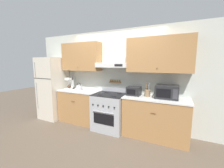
{
  "coord_description": "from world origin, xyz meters",
  "views": [
    {
      "loc": [
        1.49,
        -2.79,
        1.67
      ],
      "look_at": [
        0.06,
        0.25,
        1.18
      ],
      "focal_mm": 22.0,
      "sensor_mm": 36.0,
      "label": 1
    }
  ],
  "objects_px": {
    "tea_kettle": "(79,87)",
    "refrigerator": "(53,88)",
    "stove_range": "(110,111)",
    "utensil_crock": "(147,93)",
    "toaster_oven": "(134,91)",
    "microwave": "(167,92)",
    "coffee_maker": "(70,83)"
  },
  "relations": [
    {
      "from": "coffee_maker",
      "to": "refrigerator",
      "type": "bearing_deg",
      "value": -164.8
    },
    {
      "from": "refrigerator",
      "to": "tea_kettle",
      "type": "relative_size",
      "value": 8.95
    },
    {
      "from": "utensil_crock",
      "to": "stove_range",
      "type": "bearing_deg",
      "value": -174.05
    },
    {
      "from": "stove_range",
      "to": "coffee_maker",
      "type": "bearing_deg",
      "value": 174.75
    },
    {
      "from": "refrigerator",
      "to": "toaster_oven",
      "type": "height_order",
      "value": "refrigerator"
    },
    {
      "from": "refrigerator",
      "to": "microwave",
      "type": "height_order",
      "value": "refrigerator"
    },
    {
      "from": "refrigerator",
      "to": "coffee_maker",
      "type": "xyz_separation_m",
      "value": [
        0.55,
        0.15,
        0.17
      ]
    },
    {
      "from": "tea_kettle",
      "to": "toaster_oven",
      "type": "relative_size",
      "value": 0.65
    },
    {
      "from": "refrigerator",
      "to": "stove_range",
      "type": "bearing_deg",
      "value": 0.63
    },
    {
      "from": "coffee_maker",
      "to": "microwave",
      "type": "xyz_separation_m",
      "value": [
        2.72,
        -0.02,
        -0.03
      ]
    },
    {
      "from": "refrigerator",
      "to": "microwave",
      "type": "distance_m",
      "value": 3.28
    },
    {
      "from": "tea_kettle",
      "to": "utensil_crock",
      "type": "bearing_deg",
      "value": 0.0
    },
    {
      "from": "utensil_crock",
      "to": "coffee_maker",
      "type": "bearing_deg",
      "value": 179.17
    },
    {
      "from": "stove_range",
      "to": "utensil_crock",
      "type": "distance_m",
      "value": 1.07
    },
    {
      "from": "stove_range",
      "to": "microwave",
      "type": "bearing_deg",
      "value": 4.87
    },
    {
      "from": "stove_range",
      "to": "utensil_crock",
      "type": "relative_size",
      "value": 3.28
    },
    {
      "from": "refrigerator",
      "to": "coffee_maker",
      "type": "height_order",
      "value": "refrigerator"
    },
    {
      "from": "stove_range",
      "to": "coffee_maker",
      "type": "xyz_separation_m",
      "value": [
        -1.4,
        0.13,
        0.63
      ]
    },
    {
      "from": "coffee_maker",
      "to": "toaster_oven",
      "type": "distance_m",
      "value": 1.99
    },
    {
      "from": "refrigerator",
      "to": "utensil_crock",
      "type": "relative_size",
      "value": 5.92
    },
    {
      "from": "toaster_oven",
      "to": "stove_range",
      "type": "bearing_deg",
      "value": -171.02
    },
    {
      "from": "coffee_maker",
      "to": "utensil_crock",
      "type": "distance_m",
      "value": 2.31
    },
    {
      "from": "stove_range",
      "to": "refrigerator",
      "type": "relative_size",
      "value": 0.55
    },
    {
      "from": "tea_kettle",
      "to": "refrigerator",
      "type": "bearing_deg",
      "value": -172.71
    },
    {
      "from": "tea_kettle",
      "to": "stove_range",
      "type": "bearing_deg",
      "value": -5.19
    },
    {
      "from": "coffee_maker",
      "to": "toaster_oven",
      "type": "xyz_separation_m",
      "value": [
        1.99,
        -0.04,
        -0.07
      ]
    },
    {
      "from": "microwave",
      "to": "tea_kettle",
      "type": "bearing_deg",
      "value": -179.57
    },
    {
      "from": "stove_range",
      "to": "coffee_maker",
      "type": "relative_size",
      "value": 3.05
    },
    {
      "from": "utensil_crock",
      "to": "tea_kettle",
      "type": "bearing_deg",
      "value": -180.0
    },
    {
      "from": "tea_kettle",
      "to": "toaster_oven",
      "type": "bearing_deg",
      "value": -0.06
    },
    {
      "from": "tea_kettle",
      "to": "toaster_oven",
      "type": "distance_m",
      "value": 1.63
    },
    {
      "from": "refrigerator",
      "to": "utensil_crock",
      "type": "height_order",
      "value": "refrigerator"
    }
  ]
}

